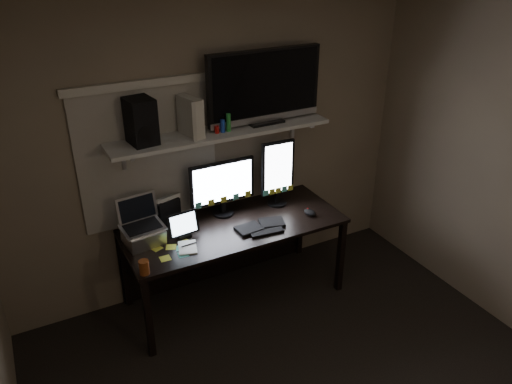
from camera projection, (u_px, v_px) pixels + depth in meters
ceiling at (367, 20)px, 2.16m from camera, size 3.60×3.60×0.00m
back_wall at (214, 150)px, 4.14m from camera, size 3.60×0.00×3.60m
window_blinds at (149, 157)px, 3.88m from camera, size 1.10×0.02×1.10m
desk at (228, 236)px, 4.26m from camera, size 1.80×0.75×0.73m
wall_shelf at (221, 132)px, 3.91m from camera, size 1.80×0.35×0.03m
monitor_landscape at (222, 188)px, 4.13m from camera, size 0.56×0.06×0.49m
monitor_portrait at (278, 173)px, 4.27m from camera, size 0.30×0.07×0.60m
keyboard at (260, 226)px, 4.04m from camera, size 0.43×0.21×0.03m
mouse at (310, 212)px, 4.22m from camera, size 0.09×0.13×0.04m
notepad at (188, 247)px, 3.77m from camera, size 0.18×0.22×0.01m
tablet at (183, 225)px, 3.86m from camera, size 0.26×0.13×0.22m
file_sorter at (168, 212)px, 4.01m from camera, size 0.21×0.14×0.25m
laptop at (142, 223)px, 3.75m from camera, size 0.34×0.29×0.35m
cup at (144, 267)px, 3.46m from camera, size 0.09×0.09×0.11m
sticky_notes at (177, 250)px, 3.75m from camera, size 0.36×0.28×0.00m
tv at (265, 87)px, 3.94m from camera, size 0.98×0.19×0.59m
game_console at (191, 117)px, 3.73m from camera, size 0.14×0.26×0.30m
speaker at (141, 121)px, 3.58m from camera, size 0.21×0.24×0.34m
bottles at (223, 124)px, 3.83m from camera, size 0.23×0.09×0.14m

